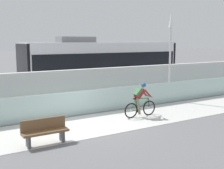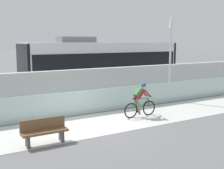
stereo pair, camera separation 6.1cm
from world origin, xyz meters
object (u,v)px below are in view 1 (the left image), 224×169
Objects in this scene: tram at (103,65)px; bench at (45,131)px; cyclist_on_bike at (140,100)px; lamp_post_antenna at (170,45)px.

tram is 6.91× the size of bench.
lamp_post_antenna is at bearing 29.86° from cyclist_on_bike.
cyclist_on_bike is 1.11× the size of bench.
lamp_post_antenna is 3.25× the size of bench.
cyclist_on_bike is 5.22m from bench.
tram reaches higher than bench.
cyclist_on_bike is (-1.86, -6.85, -1.09)m from tram.
lamp_post_antenna reaches higher than cyclist_on_bike.
tram is 5.26m from lamp_post_antenna.
bench is (-8.80, -3.44, -2.81)m from lamp_post_antenna.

